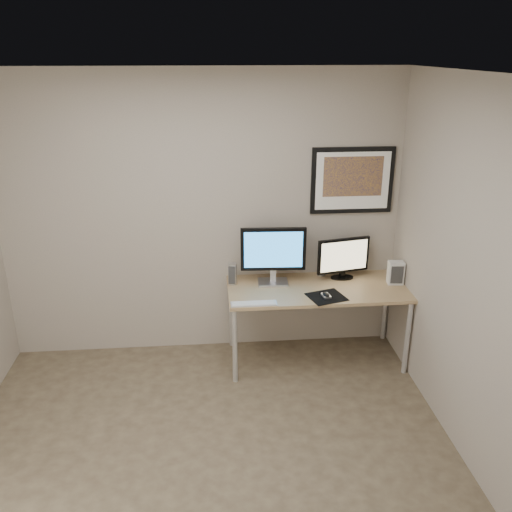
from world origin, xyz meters
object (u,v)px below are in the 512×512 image
object	(u,v)px
speaker_right	(321,266)
desk	(317,294)
monitor_large	(273,253)
framed_art	(352,180)
monitor_tv	(343,257)
speaker_left	(233,274)
keyboard	(254,303)
fan_unit	(396,273)

from	to	relation	value
speaker_right	desk	bearing A→B (deg)	-86.54
monitor_large	speaker_right	distance (m)	0.54
framed_art	monitor_tv	world-z (taller)	framed_art
desk	framed_art	size ratio (longest dim) A/B	2.13
framed_art	speaker_left	distance (m)	1.37
monitor_large	keyboard	world-z (taller)	monitor_large
framed_art	speaker_right	world-z (taller)	framed_art
monitor_tv	speaker_left	distance (m)	1.03
speaker_right	monitor_tv	bearing A→B (deg)	-6.32
keyboard	speaker_left	bearing A→B (deg)	109.15
speaker_left	desk	bearing A→B (deg)	2.03
monitor_tv	speaker_right	xyz separation A→B (m)	(-0.18, 0.10, -0.12)
speaker_right	keyboard	distance (m)	0.89
monitor_tv	fan_unit	world-z (taller)	monitor_tv
monitor_large	speaker_left	bearing A→B (deg)	179.10
keyboard	speaker_right	bearing A→B (deg)	38.99
fan_unit	monitor_large	bearing A→B (deg)	179.80
framed_art	speaker_left	bearing A→B (deg)	-170.50
monitor_large	desk	bearing A→B (deg)	-14.80
desk	monitor_large	xyz separation A→B (m)	(-0.38, 0.12, 0.36)
monitor_tv	speaker_right	world-z (taller)	monitor_tv
keyboard	monitor_tv	bearing A→B (deg)	27.95
speaker_right	fan_unit	size ratio (longest dim) A/B	0.90
framed_art	keyboard	distance (m)	1.44
keyboard	fan_unit	distance (m)	1.36
speaker_left	fan_unit	size ratio (longest dim) A/B	0.94
desk	keyboard	xyz separation A→B (m)	(-0.60, -0.29, 0.07)
speaker_left	speaker_right	xyz separation A→B (m)	(0.84, 0.13, -0.00)
speaker_left	speaker_right	bearing A→B (deg)	21.77
speaker_left	fan_unit	xyz separation A→B (m)	(1.47, -0.12, 0.01)
desk	speaker_left	distance (m)	0.78
desk	monitor_large	world-z (taller)	monitor_large
desk	speaker_left	size ratio (longest dim) A/B	8.08
speaker_left	speaker_right	distance (m)	0.85
monitor_tv	keyboard	distance (m)	1.00
speaker_left	keyboard	xyz separation A→B (m)	(0.15, -0.44, -0.09)
monitor_large	speaker_left	size ratio (longest dim) A/B	2.95
desk	fan_unit	bearing A→B (deg)	2.02
desk	framed_art	distance (m)	1.07
monitor_large	speaker_left	xyz separation A→B (m)	(-0.37, 0.02, -0.19)
speaker_right	fan_unit	world-z (taller)	fan_unit
framed_art	fan_unit	distance (m)	0.92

